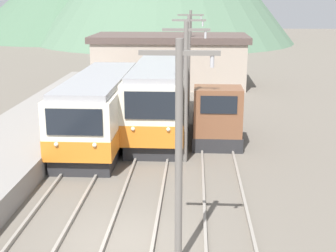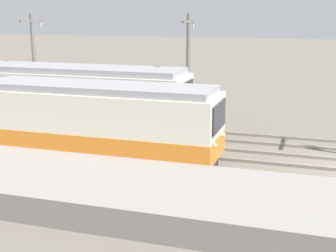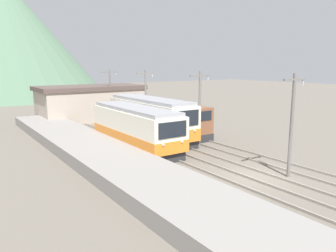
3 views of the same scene
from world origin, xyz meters
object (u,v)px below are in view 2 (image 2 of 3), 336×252
at_px(catenary_mast_far, 35,68).
at_px(commuter_train_center, 79,108).
at_px(commuter_train_left, 98,127).
at_px(catenary_mast_mid, 188,74).
at_px(shunting_locomotive, 131,109).

bearing_deg(catenary_mast_far, commuter_train_center, -114.53).
relative_size(commuter_train_left, commuter_train_center, 0.95).
distance_m(commuter_train_left, catenary_mast_mid, 5.37).
height_order(commuter_train_center, shunting_locomotive, commuter_train_center).
distance_m(commuter_train_left, catenary_mast_far, 7.33).
height_order(catenary_mast_mid, catenary_mast_far, same).
bearing_deg(catenary_mast_far, commuter_train_left, -127.30).
bearing_deg(catenary_mast_mid, shunting_locomotive, 67.25).
bearing_deg(shunting_locomotive, commuter_train_left, -171.28).
height_order(commuter_train_left, catenary_mast_mid, catenary_mast_mid).
height_order(commuter_train_left, commuter_train_center, commuter_train_center).
xyz_separation_m(shunting_locomotive, catenary_mast_far, (-1.49, 4.77, 2.18)).
bearing_deg(commuter_train_center, shunting_locomotive, -25.96).
relative_size(commuter_train_center, shunting_locomotive, 2.01).
relative_size(commuter_train_left, catenary_mast_mid, 1.66).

